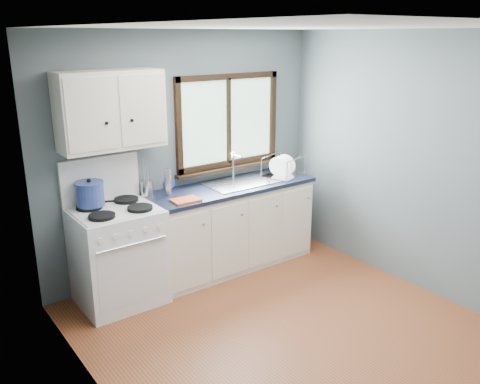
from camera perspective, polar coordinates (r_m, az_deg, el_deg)
floor at (r=4.50m, az=6.53°, el=-15.94°), size 3.20×3.60×0.02m
ceiling at (r=3.77m, az=7.90°, el=18.05°), size 3.20×3.60×0.02m
wall_back at (r=5.37m, az=-6.21°, el=4.28°), size 3.20×0.02×2.50m
wall_left at (r=3.14m, az=-14.94°, el=-5.82°), size 0.02×3.60×2.50m
wall_right at (r=5.16m, az=20.31°, el=2.78°), size 0.02×3.60×2.50m
gas_range at (r=4.92m, az=-13.56°, el=-6.66°), size 0.76×0.69×1.36m
base_cabinets at (r=5.54m, az=-1.08°, el=-4.30°), size 1.85×0.60×0.88m
countertop at (r=5.38m, az=-1.10°, el=0.56°), size 1.89×0.64×0.04m
sink at (r=5.49m, az=0.43°, el=0.47°), size 0.84×0.46×0.44m
window at (r=5.57m, az=-1.30°, el=7.23°), size 1.36×0.10×1.03m
upper_cabinets at (r=4.73m, az=-14.29°, el=8.89°), size 0.95×0.35×0.70m
skillet at (r=4.81m, az=-16.42°, el=-1.18°), size 0.36×0.29×0.05m
stockpot at (r=4.79m, az=-16.49°, el=-0.15°), size 0.33×0.33×0.25m
utensil_crock at (r=5.09m, az=-10.40°, el=0.45°), size 0.16×0.16×0.38m
thermos at (r=5.05m, az=-8.09°, el=1.11°), size 0.07×0.07×0.27m
soap_bottle at (r=5.25m, az=-7.66°, el=1.71°), size 0.13×0.13×0.26m
dish_towel at (r=4.89m, az=-6.12°, el=-0.93°), size 0.27×0.20×0.02m
dish_rack at (r=5.74m, az=4.83°, el=2.44°), size 0.55×0.48×0.24m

